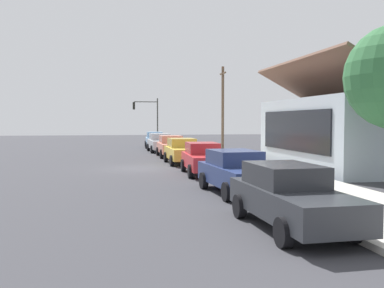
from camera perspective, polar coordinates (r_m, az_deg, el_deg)
The scene contains 13 objects.
ground_plane at distance 25.49m, azimuth -6.54°, elevation -3.12°, with size 120.00×120.00×0.00m, color #38383D.
sidewalk_curb at distance 26.50m, azimuth 5.64°, elevation -2.71°, with size 60.00×4.20×0.16m, color beige.
car_skyblue at distance 44.74m, azimuth -4.81°, elevation 0.56°, with size 4.48×2.16×1.59m.
car_silver at distance 38.77m, azimuth -4.08°, elevation 0.20°, with size 4.69×2.12×1.59m.
car_coral at distance 33.38m, azimuth -2.68°, elevation -0.25°, with size 4.48×2.07×1.59m.
car_mustard at distance 27.97m, azimuth -1.23°, elevation -0.88°, with size 4.50×2.02×1.59m.
car_cherry at distance 22.46m, azimuth 1.46°, elevation -1.84°, with size 4.64×2.10×1.59m.
car_navy at distance 16.64m, azimuth 5.83°, elevation -3.54°, with size 4.74×2.28×1.59m.
car_charcoal at distance 11.50m, azimuth 12.48°, elevation -6.55°, with size 4.83×2.05×1.59m.
storefront_building at distance 26.81m, azimuth 20.33°, elevation 1.55°, with size 11.22×7.86×6.08m.
traffic_light_main at distance 49.25m, azimuth -5.69°, elevation 3.90°, with size 0.37×2.79×5.20m.
utility_pole_wooden at distance 39.51m, azimuth 3.97°, elevation 4.76°, with size 1.80×0.24×7.50m.
fire_hydrant_red at distance 29.42m, azimuth 1.14°, elevation -1.31°, with size 0.22×0.22×0.71m.
Camera 1 is at (25.28, -1.89, 2.71)m, focal length 41.46 mm.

